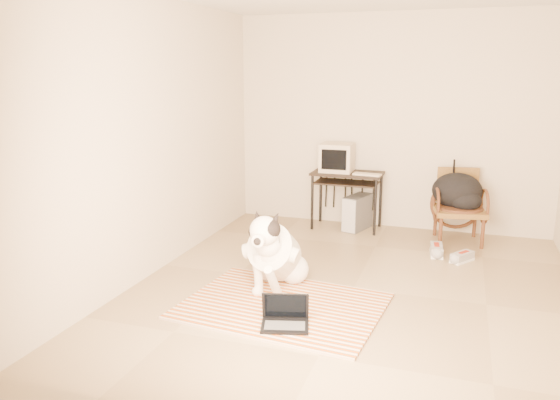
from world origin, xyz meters
The scene contains 15 objects.
floor centered at (0.00, 0.00, 0.00)m, with size 4.50×4.50×0.00m, color #927C59.
wall_back centered at (0.00, 2.25, 1.35)m, with size 4.50×4.50×0.00m, color beige.
wall_front centered at (0.00, -2.25, 1.35)m, with size 4.50×4.50×0.00m, color beige.
wall_left centered at (-2.00, 0.00, 1.35)m, with size 4.50×4.50×0.00m, color beige.
rug centered at (-0.51, -0.60, 0.01)m, with size 1.78×1.43×0.02m.
dog centered at (-0.70, -0.24, 0.33)m, with size 0.56×1.15×0.84m.
laptop centered at (-0.37, -0.97, 0.08)m, with size 0.43×0.36×0.26m.
computer_desk centered at (-0.48, 1.96, 0.63)m, with size 0.89×0.50×0.73m.
crt_monitor centered at (-0.63, 2.00, 0.91)m, with size 0.40×0.39×0.36m.
desk_keyboard centered at (-0.21, 1.85, 0.75)m, with size 0.34×0.13×0.02m, color #C5B49A.
pc_tower centered at (-0.34, 1.97, 0.22)m, with size 0.33×0.51×0.44m.
rattan_chair centered at (0.89, 1.86, 0.43)m, with size 0.65×0.63×0.86m.
backpack centered at (0.87, 1.86, 0.59)m, with size 0.58×0.51×0.43m.
sneaker_left centered at (0.69, 1.24, 0.05)m, with size 0.16×0.34×0.11m.
sneaker_right centered at (0.96, 1.10, 0.05)m, with size 0.26×0.31×0.10m.
Camera 1 is at (0.86, -4.77, 1.99)m, focal length 35.00 mm.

